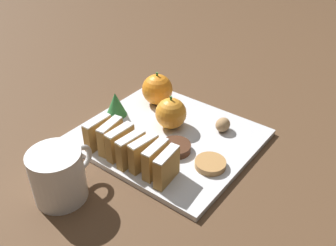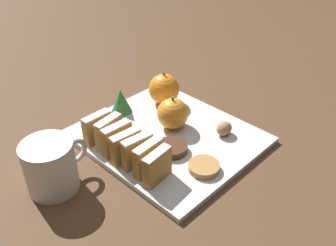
# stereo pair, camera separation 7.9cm
# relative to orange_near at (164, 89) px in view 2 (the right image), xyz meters

# --- Properties ---
(ground_plane) EXTENTS (6.00, 6.00, 0.00)m
(ground_plane) POSITION_rel_orange_near_xyz_m (-0.09, -0.10, -0.05)
(ground_plane) COLOR #513823
(serving_platter) EXTENTS (0.31, 0.36, 0.01)m
(serving_platter) POSITION_rel_orange_near_xyz_m (-0.09, -0.10, -0.04)
(serving_platter) COLOR silver
(serving_platter) RESTS_ON ground_plane
(stollen_slice_front) EXTENTS (0.07, 0.02, 0.06)m
(stollen_slice_front) POSITION_rel_orange_near_xyz_m (-0.20, -0.18, -0.01)
(stollen_slice_front) COLOR #B28442
(stollen_slice_front) RESTS_ON serving_platter
(stollen_slice_second) EXTENTS (0.06, 0.02, 0.06)m
(stollen_slice_second) POSITION_rel_orange_near_xyz_m (-0.20, -0.16, -0.01)
(stollen_slice_second) COLOR #B28442
(stollen_slice_second) RESTS_ON serving_platter
(stollen_slice_third) EXTENTS (0.07, 0.03, 0.06)m
(stollen_slice_third) POSITION_rel_orange_near_xyz_m (-0.20, -0.13, -0.01)
(stollen_slice_third) COLOR #B28442
(stollen_slice_third) RESTS_ON serving_platter
(stollen_slice_fourth) EXTENTS (0.06, 0.02, 0.06)m
(stollen_slice_fourth) POSITION_rel_orange_near_xyz_m (-0.21, -0.10, -0.01)
(stollen_slice_fourth) COLOR #B28442
(stollen_slice_fourth) RESTS_ON serving_platter
(stollen_slice_fifth) EXTENTS (0.06, 0.02, 0.06)m
(stollen_slice_fifth) POSITION_rel_orange_near_xyz_m (-0.20, -0.07, -0.01)
(stollen_slice_fifth) COLOR #B28442
(stollen_slice_fifth) RESTS_ON serving_platter
(stollen_slice_sixth) EXTENTS (0.07, 0.03, 0.06)m
(stollen_slice_sixth) POSITION_rel_orange_near_xyz_m (-0.20, -0.04, -0.01)
(stollen_slice_sixth) COLOR #B28442
(stollen_slice_sixth) RESTS_ON serving_platter
(stollen_slice_back) EXTENTS (0.06, 0.02, 0.06)m
(stollen_slice_back) POSITION_rel_orange_near_xyz_m (-0.21, -0.01, -0.01)
(stollen_slice_back) COLOR #B28442
(stollen_slice_back) RESTS_ON serving_platter
(orange_near) EXTENTS (0.07, 0.07, 0.08)m
(orange_near) POSITION_rel_orange_near_xyz_m (0.00, 0.00, 0.00)
(orange_near) COLOR orange
(orange_near) RESTS_ON serving_platter
(orange_far) EXTENTS (0.07, 0.07, 0.08)m
(orange_far) POSITION_rel_orange_near_xyz_m (-0.06, -0.09, -0.00)
(orange_far) COLOR orange
(orange_far) RESTS_ON serving_platter
(walnut) EXTENTS (0.04, 0.03, 0.03)m
(walnut) POSITION_rel_orange_near_xyz_m (-0.00, -0.19, -0.02)
(walnut) COLOR #9E7A51
(walnut) RESTS_ON serving_platter
(chocolate_cookie) EXTENTS (0.06, 0.06, 0.02)m
(chocolate_cookie) POSITION_rel_orange_near_xyz_m (-0.12, -0.15, -0.03)
(chocolate_cookie) COLOR #472819
(chocolate_cookie) RESTS_ON serving_platter
(gingerbread_cookie) EXTENTS (0.06, 0.06, 0.01)m
(gingerbread_cookie) POSITION_rel_orange_near_xyz_m (-0.12, -0.23, -0.03)
(gingerbread_cookie) COLOR #B27F47
(gingerbread_cookie) RESTS_ON serving_platter
(evergreen_sprig) EXTENTS (0.05, 0.05, 0.06)m
(evergreen_sprig) POSITION_rel_orange_near_xyz_m (-0.10, 0.04, -0.01)
(evergreen_sprig) COLOR #2D7538
(evergreen_sprig) RESTS_ON serving_platter
(coffee_mug) EXTENTS (0.13, 0.09, 0.10)m
(coffee_mug) POSITION_rel_orange_near_xyz_m (-0.34, -0.05, -0.00)
(coffee_mug) COLOR white
(coffee_mug) RESTS_ON ground_plane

